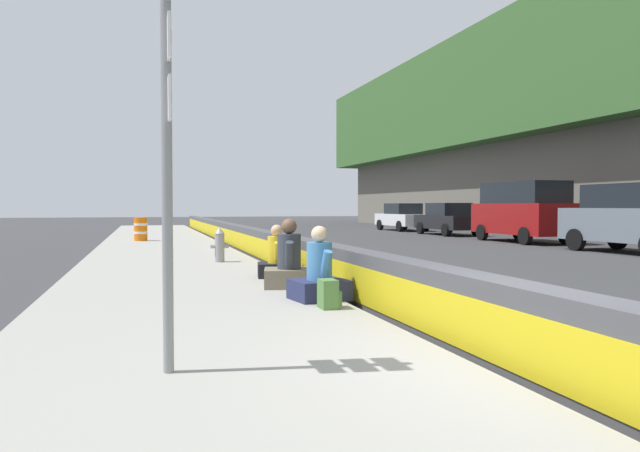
{
  "coord_description": "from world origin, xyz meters",
  "views": [
    {
      "loc": [
        -4.43,
        3.29,
        1.56
      ],
      "look_at": [
        8.92,
        -0.72,
        1.08
      ],
      "focal_mm": 33.04,
      "sensor_mm": 36.0,
      "label": 1
    }
  ],
  "objects_px": {
    "route_sign_post": "(167,125)",
    "seated_person_rear": "(277,261)",
    "seated_person_middle": "(289,266)",
    "construction_barrel": "(141,229)",
    "parked_car_third": "(634,217)",
    "parked_car_midline": "(448,219)",
    "seated_person_foreground": "(319,277)",
    "parked_car_fourth": "(522,211)",
    "fire_hydrant": "(220,244)",
    "parked_car_far": "(402,217)",
    "backpack": "(329,294)"
  },
  "relations": [
    {
      "from": "route_sign_post",
      "to": "seated_person_rear",
      "type": "distance_m",
      "value": 6.95
    },
    {
      "from": "seated_person_middle",
      "to": "construction_barrel",
      "type": "height_order",
      "value": "seated_person_middle"
    },
    {
      "from": "route_sign_post",
      "to": "parked_car_third",
      "type": "distance_m",
      "value": 18.37
    },
    {
      "from": "route_sign_post",
      "to": "parked_car_midline",
      "type": "distance_m",
      "value": 27.63
    },
    {
      "from": "seated_person_foreground",
      "to": "parked_car_fourth",
      "type": "xyz_separation_m",
      "value": [
        13.1,
        -12.98,
        0.86
      ]
    },
    {
      "from": "fire_hydrant",
      "to": "parked_car_third",
      "type": "height_order",
      "value": "parked_car_third"
    },
    {
      "from": "parked_car_third",
      "to": "parked_car_midline",
      "type": "height_order",
      "value": "parked_car_third"
    },
    {
      "from": "fire_hydrant",
      "to": "parked_car_fourth",
      "type": "relative_size",
      "value": 0.17
    },
    {
      "from": "construction_barrel",
      "to": "parked_car_far",
      "type": "distance_m",
      "value": 18.06
    },
    {
      "from": "parked_car_third",
      "to": "parked_car_fourth",
      "type": "bearing_deg",
      "value": -1.49
    },
    {
      "from": "seated_person_foreground",
      "to": "seated_person_middle",
      "type": "relative_size",
      "value": 0.93
    },
    {
      "from": "seated_person_foreground",
      "to": "parked_car_third",
      "type": "relative_size",
      "value": 0.23
    },
    {
      "from": "seated_person_foreground",
      "to": "seated_person_middle",
      "type": "bearing_deg",
      "value": 4.44
    },
    {
      "from": "seated_person_middle",
      "to": "parked_car_midline",
      "type": "bearing_deg",
      "value": -35.9
    },
    {
      "from": "parked_car_third",
      "to": "seated_person_foreground",
      "type": "bearing_deg",
      "value": 118.52
    },
    {
      "from": "backpack",
      "to": "parked_car_far",
      "type": "relative_size",
      "value": 0.09
    },
    {
      "from": "fire_hydrant",
      "to": "parked_car_fourth",
      "type": "xyz_separation_m",
      "value": [
        6.67,
        -13.69,
        0.77
      ]
    },
    {
      "from": "seated_person_foreground",
      "to": "seated_person_middle",
      "type": "height_order",
      "value": "seated_person_middle"
    },
    {
      "from": "seated_person_foreground",
      "to": "seated_person_middle",
      "type": "xyz_separation_m",
      "value": [
        1.46,
        0.11,
        0.02
      ]
    },
    {
      "from": "seated_person_middle",
      "to": "route_sign_post",
      "type": "bearing_deg",
      "value": 155.22
    },
    {
      "from": "seated_person_middle",
      "to": "backpack",
      "type": "bearing_deg",
      "value": -179.51
    },
    {
      "from": "fire_hydrant",
      "to": "seated_person_rear",
      "type": "xyz_separation_m",
      "value": [
        -3.48,
        -0.7,
        -0.12
      ]
    },
    {
      "from": "seated_person_foreground",
      "to": "parked_car_midline",
      "type": "bearing_deg",
      "value": -33.58
    },
    {
      "from": "seated_person_foreground",
      "to": "construction_barrel",
      "type": "bearing_deg",
      "value": 9.21
    },
    {
      "from": "seated_person_rear",
      "to": "route_sign_post",
      "type": "bearing_deg",
      "value": 159.7
    },
    {
      "from": "route_sign_post",
      "to": "backpack",
      "type": "height_order",
      "value": "route_sign_post"
    },
    {
      "from": "parked_car_third",
      "to": "parked_car_fourth",
      "type": "relative_size",
      "value": 0.94
    },
    {
      "from": "parked_car_fourth",
      "to": "seated_person_middle",
      "type": "bearing_deg",
      "value": 131.64
    },
    {
      "from": "seated_person_foreground",
      "to": "parked_car_far",
      "type": "distance_m",
      "value": 28.51
    },
    {
      "from": "seated_person_foreground",
      "to": "parked_car_fourth",
      "type": "relative_size",
      "value": 0.22
    },
    {
      "from": "parked_car_far",
      "to": "parked_car_third",
      "type": "bearing_deg",
      "value": 179.38
    },
    {
      "from": "fire_hydrant",
      "to": "construction_barrel",
      "type": "distance_m",
      "value": 10.16
    },
    {
      "from": "seated_person_foreground",
      "to": "construction_barrel",
      "type": "distance_m",
      "value": 16.61
    },
    {
      "from": "fire_hydrant",
      "to": "parked_car_third",
      "type": "xyz_separation_m",
      "value": [
        0.53,
        -13.53,
        0.6
      ]
    },
    {
      "from": "construction_barrel",
      "to": "parked_car_fourth",
      "type": "height_order",
      "value": "parked_car_fourth"
    },
    {
      "from": "seated_person_foreground",
      "to": "seated_person_rear",
      "type": "height_order",
      "value": "seated_person_foreground"
    },
    {
      "from": "route_sign_post",
      "to": "seated_person_middle",
      "type": "bearing_deg",
      "value": -24.78
    },
    {
      "from": "backpack",
      "to": "construction_barrel",
      "type": "relative_size",
      "value": 0.42
    },
    {
      "from": "seated_person_middle",
      "to": "parked_car_midline",
      "type": "xyz_separation_m",
      "value": [
        18.12,
        -13.12,
        0.35
      ]
    },
    {
      "from": "parked_car_midline",
      "to": "seated_person_rear",
      "type": "bearing_deg",
      "value": 141.98
    },
    {
      "from": "parked_car_third",
      "to": "route_sign_post",
      "type": "bearing_deg",
      "value": 124.25
    },
    {
      "from": "construction_barrel",
      "to": "parked_car_fourth",
      "type": "bearing_deg",
      "value": -101.9
    },
    {
      "from": "construction_barrel",
      "to": "parked_car_third",
      "type": "relative_size",
      "value": 0.2
    },
    {
      "from": "fire_hydrant",
      "to": "parked_car_fourth",
      "type": "height_order",
      "value": "parked_car_fourth"
    },
    {
      "from": "seated_person_foreground",
      "to": "backpack",
      "type": "relative_size",
      "value": 2.79
    },
    {
      "from": "backpack",
      "to": "construction_barrel",
      "type": "height_order",
      "value": "construction_barrel"
    },
    {
      "from": "parked_car_fourth",
      "to": "seated_person_foreground",
      "type": "bearing_deg",
      "value": 135.27
    },
    {
      "from": "fire_hydrant",
      "to": "backpack",
      "type": "distance_m",
      "value": 7.23
    },
    {
      "from": "seated_person_foreground",
      "to": "seated_person_rear",
      "type": "bearing_deg",
      "value": 0.08
    },
    {
      "from": "route_sign_post",
      "to": "parked_car_far",
      "type": "relative_size",
      "value": 0.79
    }
  ]
}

